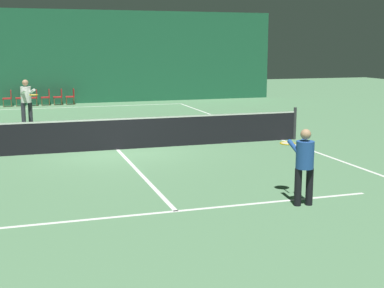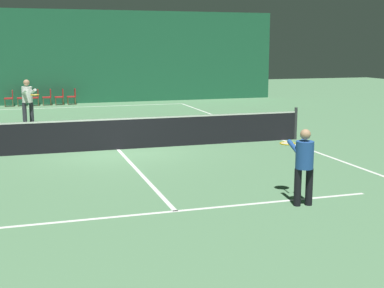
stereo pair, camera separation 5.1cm
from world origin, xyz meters
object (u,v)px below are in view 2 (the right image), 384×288
at_px(courtside_chair_2, 36,96).
at_px(courtside_chair_4, 61,96).
at_px(player_near, 303,161).
at_px(player_far, 28,98).
at_px(courtside_chair_5, 73,95).
at_px(courtside_chair_1, 23,97).
at_px(tennis_net, 118,133).
at_px(courtside_chair_0, 10,97).
at_px(courtside_chair_3, 48,96).

relative_size(courtside_chair_2, courtside_chair_4, 1.00).
xyz_separation_m(player_near, player_far, (-4.98, 13.06, 0.15)).
bearing_deg(courtside_chair_5, courtside_chair_1, -90.00).
bearing_deg(courtside_chair_4, player_near, 9.28).
xyz_separation_m(tennis_net, courtside_chair_2, (-2.05, 13.27, -0.03)).
relative_size(player_far, courtside_chair_5, 2.11).
bearing_deg(courtside_chair_0, courtside_chair_3, 90.00).
bearing_deg(player_near, tennis_net, 27.33).
xyz_separation_m(tennis_net, courtside_chair_4, (-0.78, 13.27, -0.03)).
bearing_deg(tennis_net, player_far, 111.51).
bearing_deg(courtside_chair_4, player_far, -13.83).
xyz_separation_m(player_far, courtside_chair_4, (1.71, 6.95, -0.55)).
relative_size(player_far, courtside_chair_3, 2.11).
bearing_deg(courtside_chair_1, tennis_net, 11.41).
distance_m(player_near, courtside_chair_0, 20.83).
distance_m(courtside_chair_1, courtside_chair_4, 1.90).
xyz_separation_m(player_near, courtside_chair_4, (-3.27, 20.00, -0.40)).
relative_size(tennis_net, courtside_chair_1, 14.29).
bearing_deg(tennis_net, courtside_chair_0, 104.01).
bearing_deg(player_far, courtside_chair_0, 171.33).
xyz_separation_m(courtside_chair_2, courtside_chair_4, (1.26, 0.00, 0.00)).
relative_size(player_near, courtside_chair_3, 1.80).
xyz_separation_m(player_near, courtside_chair_2, (-4.54, 20.00, -0.40)).
height_order(courtside_chair_1, courtside_chair_5, same).
bearing_deg(courtside_chair_2, player_far, -3.67).
distance_m(courtside_chair_1, courtside_chair_2, 0.63).
relative_size(courtside_chair_1, courtside_chair_4, 1.00).
height_order(player_far, courtside_chair_4, player_far).
bearing_deg(courtside_chair_2, courtside_chair_0, -90.00).
bearing_deg(tennis_net, courtside_chair_5, 90.65).
relative_size(courtside_chair_1, courtside_chair_2, 1.00).
bearing_deg(courtside_chair_5, player_near, 7.51).
xyz_separation_m(courtside_chair_1, courtside_chair_4, (1.90, 0.00, 0.00)).
relative_size(player_far, courtside_chair_1, 2.11).
xyz_separation_m(player_far, courtside_chair_2, (0.45, 6.95, -0.55)).
xyz_separation_m(courtside_chair_3, courtside_chair_5, (1.26, 0.00, 0.00)).
bearing_deg(courtside_chair_1, courtside_chair_4, 90.00).
height_order(player_near, courtside_chair_4, player_near).
relative_size(tennis_net, courtside_chair_0, 14.29).
relative_size(player_near, courtside_chair_2, 1.80).
relative_size(tennis_net, courtside_chair_2, 14.29).
height_order(tennis_net, courtside_chair_4, tennis_net).
relative_size(courtside_chair_1, courtside_chair_5, 1.00).
xyz_separation_m(player_near, courtside_chair_5, (-2.64, 20.00, -0.40)).
xyz_separation_m(courtside_chair_4, courtside_chair_5, (0.63, 0.00, 0.00)).
height_order(courtside_chair_0, courtside_chair_2, same).
bearing_deg(courtside_chair_5, courtside_chair_4, -90.00).
bearing_deg(courtside_chair_1, courtside_chair_0, -90.00).
bearing_deg(courtside_chair_4, courtside_chair_0, -90.00).
relative_size(player_near, player_far, 0.85).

